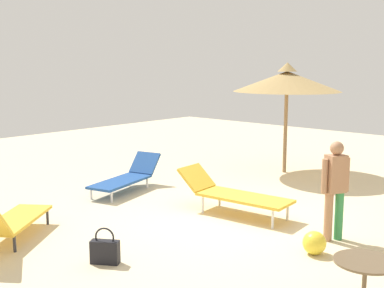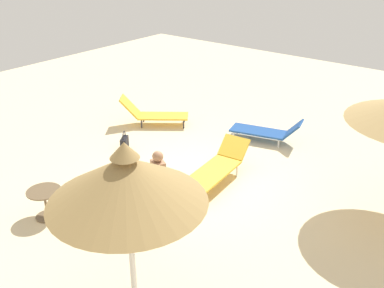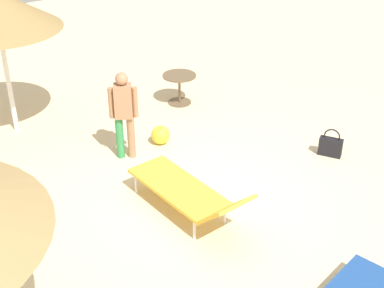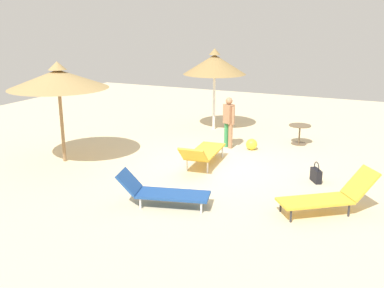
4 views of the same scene
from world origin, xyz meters
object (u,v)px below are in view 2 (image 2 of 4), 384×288
object	(u,v)px
beach_ball	(131,203)
lounge_chair_front	(217,167)
parasol_umbrella_far_left	(126,180)
side_table_round	(45,199)
person_standing_center	(159,183)
handbag	(124,143)
lounge_chair_near_left	(152,113)
lounge_chair_edge	(267,131)

from	to	relation	value
beach_ball	lounge_chair_front	bearing A→B (deg)	70.67
parasol_umbrella_far_left	side_table_round	bearing A→B (deg)	167.98
person_standing_center	handbag	bearing A→B (deg)	147.48
lounge_chair_front	lounge_chair_near_left	bearing A→B (deg)	155.45
lounge_chair_front	beach_ball	bearing A→B (deg)	-109.33
handbag	beach_ball	xyz separation A→B (m)	(2.22, -1.95, -0.01)
lounge_chair_near_left	beach_ball	distance (m)	4.57
lounge_chair_near_left	handbag	distance (m)	1.77
side_table_round	handbag	bearing A→B (deg)	108.38
lounge_chair_edge	handbag	distance (m)	3.89
lounge_chair_near_left	side_table_round	bearing A→B (deg)	-71.82
person_standing_center	beach_ball	size ratio (longest dim) A/B	4.58
lounge_chair_edge	beach_ball	size ratio (longest dim) A/B	5.95
parasol_umbrella_far_left	lounge_chair_edge	world-z (taller)	parasol_umbrella_far_left
side_table_round	beach_ball	distance (m)	1.71
side_table_round	lounge_chair_near_left	bearing A→B (deg)	108.18
side_table_round	lounge_chair_edge	bearing A→B (deg)	74.32
parasol_umbrella_far_left	lounge_chair_edge	xyz separation A→B (m)	(-1.49, 6.62, -1.97)
lounge_chair_front	person_standing_center	world-z (taller)	person_standing_center
beach_ball	parasol_umbrella_far_left	bearing A→B (deg)	-43.58
parasol_umbrella_far_left	side_table_round	xyz separation A→B (m)	(-3.16, 0.67, -1.86)
side_table_round	beach_ball	world-z (taller)	side_table_round
beach_ball	side_table_round	bearing A→B (deg)	-133.61
parasol_umbrella_far_left	lounge_chair_front	xyz separation A→B (m)	(-1.28, 3.94, -1.89)
person_standing_center	beach_ball	bearing A→B (deg)	-174.15
lounge_chair_edge	beach_ball	xyz separation A→B (m)	(-0.50, -4.72, -0.14)
lounge_chair_front	lounge_chair_near_left	world-z (taller)	lounge_chair_near_left
lounge_chair_near_left	side_table_round	size ratio (longest dim) A/B	2.85
handbag	beach_ball	size ratio (longest dim) A/B	1.51
side_table_round	person_standing_center	bearing A→B (deg)	34.53
lounge_chair_front	lounge_chair_edge	xyz separation A→B (m)	(-0.21, 2.68, -0.09)
parasol_umbrella_far_left	lounge_chair_edge	size ratio (longest dim) A/B	1.41
person_standing_center	side_table_round	distance (m)	2.34
lounge_chair_edge	lounge_chair_near_left	distance (m)	3.44
beach_ball	lounge_chair_edge	bearing A→B (deg)	83.94
person_standing_center	beach_ball	world-z (taller)	person_standing_center
person_standing_center	side_table_round	bearing A→B (deg)	-145.47
parasol_umbrella_far_left	beach_ball	bearing A→B (deg)	136.42
side_table_round	beach_ball	bearing A→B (deg)	46.39
person_standing_center	side_table_round	xyz separation A→B (m)	(-1.89, -1.30, -0.46)
parasol_umbrella_far_left	lounge_chair_near_left	world-z (taller)	parasol_umbrella_far_left
lounge_chair_near_left	handbag	world-z (taller)	lounge_chair_near_left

